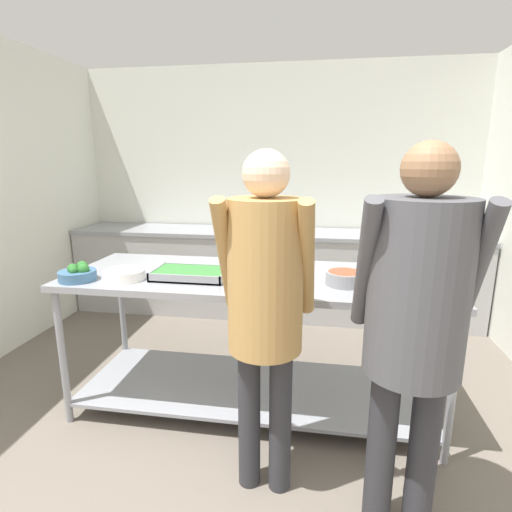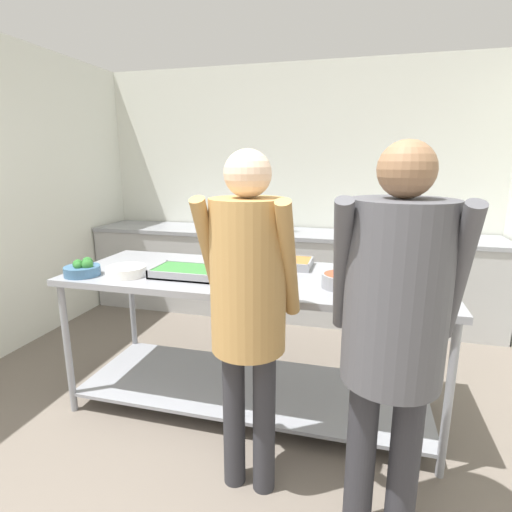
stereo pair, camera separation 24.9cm
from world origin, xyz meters
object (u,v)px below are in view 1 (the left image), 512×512
serving_tray_vegetables (276,262)px  guest_serving_left (265,292)px  water_bottle (274,218)px  guest_serving_right (416,310)px  serving_tray_greens (191,274)px  serving_tray_roast (411,277)px  sauce_pan (345,278)px  broccoli_bowl (78,274)px  plate_stack (125,275)px

serving_tray_vegetables → guest_serving_left: 0.96m
water_bottle → guest_serving_right: bearing=-71.0°
guest_serving_right → serving_tray_greens: bearing=149.2°
serving_tray_roast → guest_serving_left: bearing=-138.6°
guest_serving_right → sauce_pan: bearing=108.3°
serving_tray_roast → guest_serving_right: (-0.16, -0.84, 0.10)m
broccoli_bowl → serving_tray_vegetables: broccoli_bowl is taller
broccoli_bowl → guest_serving_left: (1.21, -0.40, 0.08)m
serving_tray_greens → sauce_pan: bearing=0.4°
serving_tray_vegetables → guest_serving_right: bearing=-57.9°
guest_serving_right → water_bottle: bearing=109.0°
serving_tray_roast → water_bottle: 2.00m
plate_stack → serving_tray_greens: plate_stack is taller
sauce_pan → guest_serving_left: (-0.40, -0.57, 0.08)m
broccoli_bowl → plate_stack: bearing=13.1°
serving_tray_greens → guest_serving_right: guest_serving_right is taller
plate_stack → serving_tray_vegetables: (0.89, 0.49, -0.00)m
sauce_pan → serving_tray_roast: size_ratio=0.99×
guest_serving_right → water_bottle: guest_serving_right is taller
plate_stack → guest_serving_left: size_ratio=0.15×
sauce_pan → water_bottle: water_bottle is taller
serving_tray_greens → sauce_pan: 0.94m
serving_tray_vegetables → sauce_pan: 0.59m
guest_serving_left → sauce_pan: bearing=55.2°
serving_tray_greens → guest_serving_left: 0.79m
guest_serving_left → guest_serving_right: (0.63, -0.14, 0.01)m
serving_tray_roast → serving_tray_vegetables: bearing=163.6°
water_bottle → sauce_pan: bearing=-70.8°
plate_stack → serving_tray_roast: 1.75m
water_bottle → serving_tray_greens: bearing=-99.3°
serving_tray_greens → water_bottle: 1.88m
serving_tray_greens → sauce_pan: sauce_pan is taller
broccoli_bowl → plate_stack: (0.27, 0.06, -0.01)m
serving_tray_vegetables → serving_tray_roast: 0.89m
serving_tray_greens → guest_serving_right: (1.18, -0.70, 0.10)m
broccoli_bowl → guest_serving_left: 1.28m
serving_tray_roast → guest_serving_right: guest_serving_right is taller
broccoli_bowl → serving_tray_greens: broccoli_bowl is taller
serving_tray_roast → guest_serving_left: 1.06m
guest_serving_left → serving_tray_roast: bearing=41.4°
sauce_pan → guest_serving_right: (0.23, -0.71, 0.08)m
broccoli_bowl → water_bottle: bearing=64.3°
plate_stack → serving_tray_roast: (1.73, 0.24, -0.00)m
broccoli_bowl → serving_tray_roast: 2.03m
plate_stack → serving_tray_greens: size_ratio=0.56×
plate_stack → serving_tray_greens: bearing=14.0°
broccoli_bowl → serving_tray_greens: size_ratio=0.48×
guest_serving_right → serving_tray_vegetables: bearing=122.1°
guest_serving_right → water_bottle: size_ratio=5.42×
serving_tray_greens → broccoli_bowl: bearing=-166.4°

